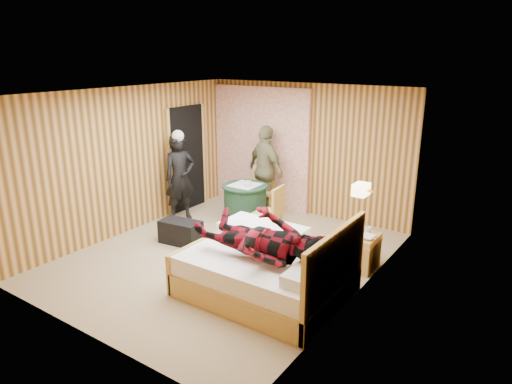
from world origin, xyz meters
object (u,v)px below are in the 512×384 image
Objects in this scene: chair_far at (263,186)px; bed at (269,270)px; woman_standing at (180,178)px; man_at_table at (266,170)px; round_table at (245,204)px; man_on_bed at (261,228)px; wall_lamp at (361,190)px; chair_near at (272,209)px; duffel_bag at (181,232)px; nightstand at (363,251)px.

bed is at bearing -78.94° from chair_far.
man_at_table reaches higher than woman_standing.
man_on_bed reaches higher than round_table.
wall_lamp is at bearing 51.30° from bed.
wall_lamp is 0.28× the size of chair_near.
wall_lamp is at bearing 169.88° from man_at_table.
chair_far is 0.53× the size of man_on_bed.
round_table is at bearing 69.14° from duffel_bag.
chair_near is 1.37× the size of duffel_bag.
round_table reaches higher than duffel_bag.
woman_standing is at bearing 179.16° from nightstand.
chair_far is 1.33m from chair_near.
man_on_bed reaches higher than chair_far.
chair_far is (-2.57, 1.55, -0.76)m from wall_lamp.
man_at_table reaches higher than duffel_bag.
nightstand is 0.30× the size of man_on_bed.
duffel_bag is at bearing 102.73° from man_at_table.
chair_far is 1.61m from woman_standing.
duffel_bag is at bearing 159.96° from man_on_bed.
chair_near reaches higher than duffel_bag.
round_table is at bearing -110.88° from chair_far.
nightstand is 2.56m from round_table.
woman_standing is (-2.87, 1.40, 0.49)m from bed.
man_at_table is at bearing 123.90° from bed.
chair_near is 2.05m from man_on_bed.
chair_far reaches higher than chair_near.
chair_far is at bearing -145.00° from chair_near.
man_on_bed is at bearing 144.08° from man_at_table.
man_on_bed is (1.77, -2.13, 0.61)m from round_table.
bed is 1.14× the size of man_on_bed.
nightstand is 0.33× the size of woman_standing.
bed is 2.97× the size of duffel_bag.
wall_lamp is 0.13× the size of bed.
round_table is 1.41m from duffel_bag.
duffel_bag is at bearing -112.95° from woman_standing.
man_at_table reaches higher than chair_far.
woman_standing is at bearing -157.31° from chair_far.
chair_near is (-1.67, 0.18, 0.27)m from nightstand.
duffel_bag is at bearing -103.84° from round_table.
nightstand is at bearing 97.04° from wall_lamp.
wall_lamp is at bearing -82.96° from nightstand.
wall_lamp is 0.31× the size of round_table.
wall_lamp is 1.95m from chair_near.
duffel_bag is (-2.88, -0.46, -1.11)m from wall_lamp.
man_at_table is (1.13, 1.19, 0.05)m from woman_standing.
wall_lamp is 0.15× the size of man_on_bed.
chair_near reaches higher than nightstand.
bed is 3.23m from woman_standing.
chair_near is at bearing 173.72° from nightstand.
woman_standing is 0.91× the size of man_on_bed.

